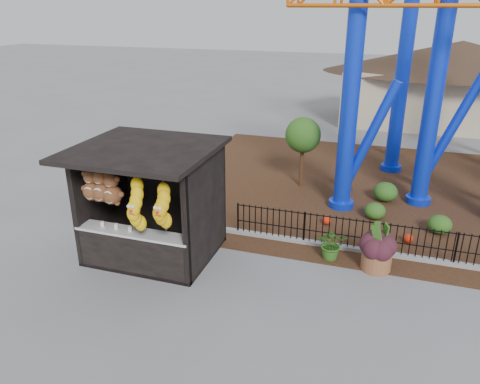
% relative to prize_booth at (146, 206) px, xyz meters
% --- Properties ---
extents(ground, '(120.00, 120.00, 0.00)m').
position_rel_prize_booth_xyz_m(ground, '(3.01, -0.89, -1.54)').
color(ground, slate).
rests_on(ground, ground).
extents(mulch_bed, '(18.00, 12.00, 0.02)m').
position_rel_prize_booth_xyz_m(mulch_bed, '(7.01, 7.11, -1.54)').
color(mulch_bed, '#331E11').
rests_on(mulch_bed, ground).
extents(curb, '(18.00, 0.18, 0.12)m').
position_rel_prize_booth_xyz_m(curb, '(7.01, 2.11, -1.48)').
color(curb, gray).
rests_on(curb, ground).
extents(prize_booth, '(3.50, 3.40, 3.12)m').
position_rel_prize_booth_xyz_m(prize_booth, '(0.00, 0.00, 0.00)').
color(prize_booth, black).
rests_on(prize_booth, ground).
extents(picket_fence, '(12.20, 0.06, 1.00)m').
position_rel_prize_booth_xyz_m(picket_fence, '(7.91, 2.11, -1.04)').
color(picket_fence, black).
rests_on(picket_fence, ground).
extents(terracotta_planter, '(0.86, 0.86, 0.58)m').
position_rel_prize_booth_xyz_m(terracotta_planter, '(5.87, 1.31, -1.25)').
color(terracotta_planter, brown).
rests_on(terracotta_planter, ground).
extents(planter_foliage, '(0.70, 0.70, 0.64)m').
position_rel_prize_booth_xyz_m(planter_foliage, '(5.87, 1.31, -0.64)').
color(planter_foliage, '#32141C').
rests_on(planter_foliage, terracotta_planter).
extents(potted_plant, '(0.86, 0.76, 0.89)m').
position_rel_prize_booth_xyz_m(potted_plant, '(4.69, 1.50, -1.10)').
color(potted_plant, '#1D4C16').
rests_on(potted_plant, ground).
extents(landscaping, '(7.70, 3.59, 0.67)m').
position_rel_prize_booth_xyz_m(landscaping, '(7.34, 4.91, -1.25)').
color(landscaping, '#285118').
rests_on(landscaping, mulch_bed).
extents(pavilion, '(15.00, 15.00, 4.80)m').
position_rel_prize_booth_xyz_m(pavilion, '(9.01, 19.11, 1.52)').
color(pavilion, '#BFAD8C').
rests_on(pavilion, ground).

